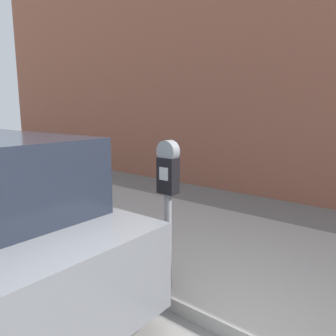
# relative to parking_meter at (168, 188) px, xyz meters

# --- Properties ---
(sidewalk) EXTENTS (24.00, 2.80, 0.14)m
(sidewalk) POSITION_rel_parking_meter_xyz_m (0.26, 1.23, -1.10)
(sidewalk) COLOR #9E9B96
(sidewalk) RESTS_ON ground_plane
(building_facade) EXTENTS (24.00, 0.30, 6.50)m
(building_facade) POSITION_rel_parking_meter_xyz_m (0.26, 4.51, 2.08)
(building_facade) COLOR #935642
(building_facade) RESTS_ON ground_plane
(parking_meter) EXTENTS (0.22, 0.13, 1.49)m
(parking_meter) POSITION_rel_parking_meter_xyz_m (0.00, 0.00, 0.00)
(parking_meter) COLOR slate
(parking_meter) RESTS_ON sidewalk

